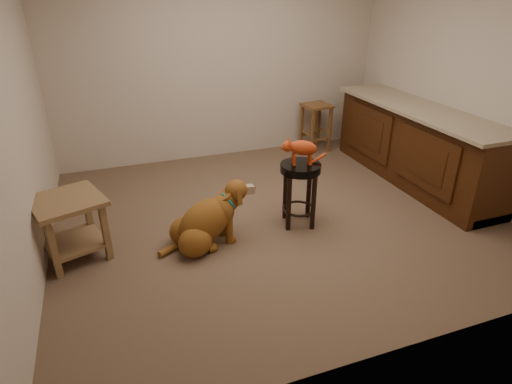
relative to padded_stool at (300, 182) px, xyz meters
name	(u,v)px	position (x,y,z in m)	size (l,w,h in m)	color
floor	(277,216)	(-0.15, 0.21, -0.47)	(4.50, 4.00, 0.01)	brown
room_shell	(281,53)	(-0.15, 0.21, 1.21)	(4.54, 4.04, 2.62)	#BAA996
cabinet_run	(415,147)	(1.80, 0.51, -0.03)	(0.70, 2.56, 0.94)	#3F1F0B
padded_stool	(300,182)	(0.00, 0.00, 0.00)	(0.42, 0.42, 0.66)	black
wood_stool	(316,127)	(1.16, 1.91, -0.11)	(0.41, 0.41, 0.69)	brown
side_table	(70,219)	(-2.15, 0.13, -0.08)	(0.72, 0.72, 0.59)	brown
golden_retriever	(206,222)	(-0.99, -0.07, -0.23)	(1.00, 0.54, 0.64)	brown
tabby_kitten	(300,149)	(-0.01, 0.00, 0.35)	(0.47, 0.21, 0.29)	#AB3311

